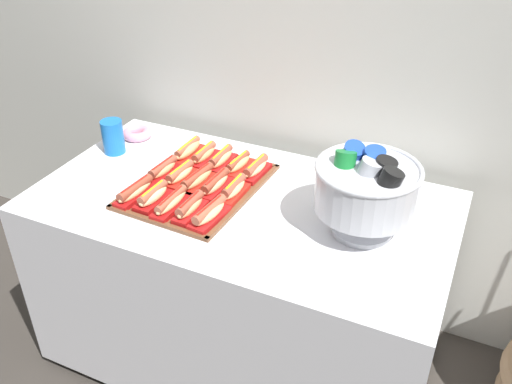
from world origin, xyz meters
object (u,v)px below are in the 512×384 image
Objects in this scene: hot_dog_14 at (256,168)px; donut at (137,133)px; hot_dog_3 at (190,207)px; hot_dog_6 at (180,174)px; hot_dog_1 at (153,196)px; punch_bowl at (367,186)px; hot_dog_9 at (234,189)px; hot_dog_4 at (209,213)px; hot_dog_13 at (238,164)px; hot_dog_11 at (204,155)px; hot_dog_12 at (221,159)px; buffet_table at (242,280)px; hot_dog_10 at (188,151)px; hot_dog_8 at (216,184)px; hot_dog_2 at (171,202)px; hot_dog_7 at (198,179)px; serving_tray at (198,186)px; hot_dog_5 at (163,170)px; hot_dog_0 at (135,191)px; cup_stack at (113,137)px.

hot_dog_14 is 1.28× the size of donut.
hot_dog_3 reaches higher than hot_dog_6.
hot_dog_1 is at bearing -92.48° from hot_dog_6.
punch_bowl is at bearing -20.18° from hot_dog_14.
hot_dog_4 is at bearing -92.48° from hot_dog_9.
hot_dog_13 is at bearing 177.52° from hot_dog_14.
hot_dog_11 is 0.95× the size of hot_dog_12.
buffet_table is 9.27× the size of hot_dog_13.
hot_dog_3 reaches higher than donut.
hot_dog_9 is (0.08, 0.16, 0.00)m from hot_dog_3.
hot_dog_8 is at bearing -38.74° from hot_dog_10.
hot_dog_8 is at bearing 63.07° from hot_dog_2.
hot_dog_2 is 1.16× the size of hot_dog_13.
hot_dog_9 reaches higher than hot_dog_14.
hot_dog_2 is 1.14× the size of hot_dog_6.
punch_bowl reaches higher than hot_dog_6.
buffet_table is at bearing -3.09° from hot_dog_7.
hot_dog_6 reaches higher than buffet_table.
hot_dog_7 is 0.56× the size of punch_bowl.
hot_dog_10 is (-0.32, 0.18, 0.41)m from buffet_table.
donut is (-0.35, 0.40, -0.02)m from hot_dog_1.
hot_dog_11 is at bearing 87.52° from hot_dog_1.
hot_dog_8 is (-0.10, 0.01, 0.41)m from buffet_table.
hot_dog_10 reaches higher than serving_tray.
hot_dog_11 reaches higher than hot_dog_13.
hot_dog_9 is (0.15, -0.01, 0.00)m from hot_dog_7.
hot_dog_7 is at bearing -134.76° from hot_dog_14.
punch_bowl reaches higher than donut.
hot_dog_11 is (-0.07, 0.17, 0.03)m from serving_tray.
hot_dog_11 and hot_dog_14 have the same top height.
donut is (-0.51, 0.24, -0.02)m from hot_dog_8.
hot_dog_5 is (-0.29, 0.18, -0.00)m from hot_dog_4.
hot_dog_2 is 0.36m from hot_dog_14.
hot_dog_10 is 0.08m from hot_dog_11.
punch_bowl reaches higher than hot_dog_10.
hot_dog_12 is 0.45m from donut.
hot_dog_8 is 1.10× the size of hot_dog_9.
hot_dog_1 reaches higher than hot_dog_14.
hot_dog_11 reaches higher than hot_dog_5.
hot_dog_9 is at bearing 87.52° from hot_dog_4.
hot_dog_0 is at bearing -105.29° from hot_dog_11.
hot_dog_5 is (0.01, 0.16, 0.00)m from hot_dog_0.
hot_dog_0 is 0.18m from hot_dog_6.
hot_dog_3 is (0.22, -0.01, 0.00)m from hot_dog_0.
hot_dog_3 is at bearing -92.48° from hot_dog_13.
hot_dog_1 is 0.98× the size of hot_dog_14.
cup_stack is at bearing 148.85° from hot_dog_2.
hot_dog_10 reaches higher than buffet_table.
hot_dog_13 is (-0.09, 0.17, 0.40)m from buffet_table.
hot_dog_3 reaches higher than hot_dog_0.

